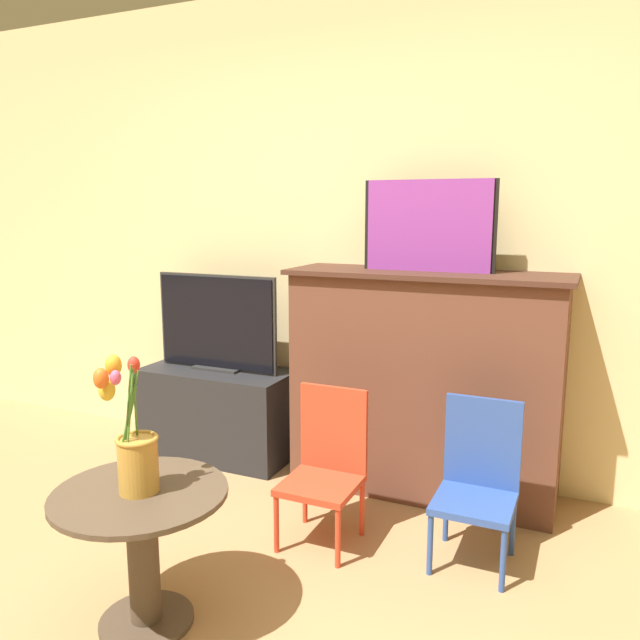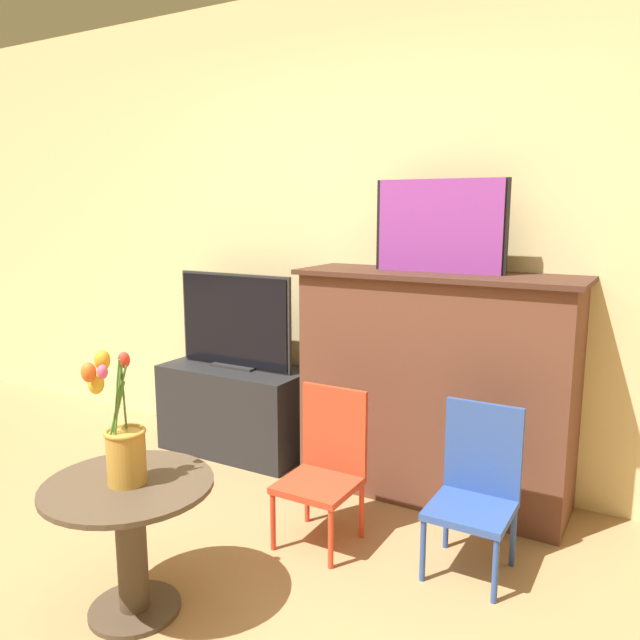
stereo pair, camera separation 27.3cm
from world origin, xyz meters
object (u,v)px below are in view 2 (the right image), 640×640
(vase_tulips, at_px, (122,441))
(tv_monitor, at_px, (235,322))
(painting, at_px, (439,226))
(chair_red, at_px, (326,462))
(chair_blue, at_px, (476,485))

(vase_tulips, bearing_deg, tv_monitor, 113.00)
(painting, relative_size, chair_red, 0.97)
(chair_red, relative_size, vase_tulips, 1.40)
(chair_blue, bearing_deg, chair_red, -170.63)
(tv_monitor, height_order, chair_blue, tv_monitor)
(tv_monitor, bearing_deg, chair_blue, -17.75)
(chair_blue, xyz_separation_m, vase_tulips, (-1.02, -0.95, 0.31))
(painting, height_order, tv_monitor, painting)
(vase_tulips, bearing_deg, chair_red, 66.49)
(painting, height_order, chair_blue, painting)
(tv_monitor, bearing_deg, painting, 1.24)
(chair_red, height_order, chair_blue, same)
(painting, distance_m, tv_monitor, 1.39)
(tv_monitor, height_order, vase_tulips, tv_monitor)
(painting, xyz_separation_m, chair_blue, (0.39, -0.55, -1.04))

